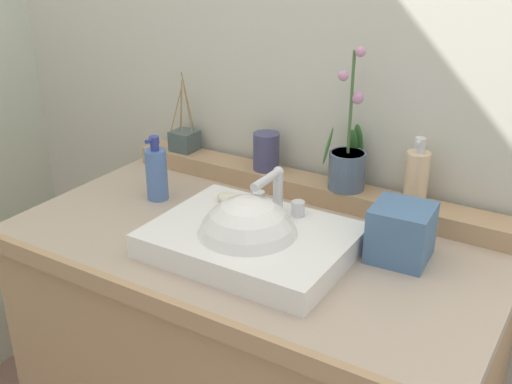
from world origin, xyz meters
The scene contains 11 objects.
wall_back centered at (0.00, 0.44, 1.37)m, with size 3.07×0.20×2.73m, color beige.
vanity_cabinet centered at (0.00, 0.00, 0.43)m, with size 1.18×0.67×0.86m.
back_ledge centered at (0.00, 0.27, 0.89)m, with size 1.11×0.09×0.05m, color tan.
sink_basin centered at (0.03, -0.08, 0.88)m, with size 0.45×0.34×0.27m.
soap_bar centered at (-0.09, 0.02, 0.93)m, with size 0.07×0.04×0.02m, color beige.
potted_plant centered at (0.11, 0.27, 0.98)m, with size 0.12×0.12×0.37m.
soap_dispenser centered at (0.29, 0.29, 0.98)m, with size 0.06×0.06×0.17m.
tumbler_cup centered at (-0.13, 0.27, 0.96)m, with size 0.07×0.07×0.11m, color #414267.
reed_diffuser centered at (-0.43, 0.28, 0.94)m, with size 0.08×0.07×0.24m.
lotion_bottle centered at (-0.34, 0.05, 0.93)m, with size 0.06×0.06×0.18m.
tissue_box centered at (0.33, 0.08, 0.92)m, with size 0.13×0.13×0.13m, color #466B95.
Camera 1 is at (0.70, -1.14, 1.57)m, focal length 43.58 mm.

